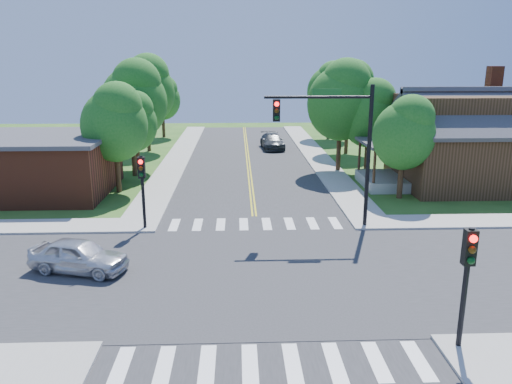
{
  "coord_description": "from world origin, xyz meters",
  "views": [
    {
      "loc": [
        -0.89,
        -18.49,
        8.31
      ],
      "look_at": [
        -0.02,
        4.57,
        2.2
      ],
      "focal_mm": 35.0,
      "sensor_mm": 36.0,
      "label": 1
    }
  ],
  "objects_px": {
    "signal_pole_se": "(468,266)",
    "house_ne": "(475,137)",
    "car_silver": "(79,256)",
    "car_dgrey": "(272,142)",
    "signal_mast_ne": "(336,133)",
    "signal_pole_nw": "(142,179)"
  },
  "relations": [
    {
      "from": "signal_pole_se",
      "to": "house_ne",
      "type": "xyz_separation_m",
      "value": [
        9.51,
        19.86,
        0.67
      ]
    },
    {
      "from": "house_ne",
      "to": "car_silver",
      "type": "relative_size",
      "value": 3.06
    },
    {
      "from": "car_silver",
      "to": "car_dgrey",
      "type": "distance_m",
      "value": 30.24
    },
    {
      "from": "signal_mast_ne",
      "to": "signal_pole_se",
      "type": "bearing_deg",
      "value": -81.44
    },
    {
      "from": "signal_mast_ne",
      "to": "car_dgrey",
      "type": "bearing_deg",
      "value": 93.51
    },
    {
      "from": "signal_mast_ne",
      "to": "house_ne",
      "type": "height_order",
      "value": "signal_mast_ne"
    },
    {
      "from": "signal_pole_se",
      "to": "house_ne",
      "type": "height_order",
      "value": "house_ne"
    },
    {
      "from": "signal_pole_se",
      "to": "car_silver",
      "type": "xyz_separation_m",
      "value": [
        -12.92,
        6.09,
        -1.98
      ]
    },
    {
      "from": "car_silver",
      "to": "signal_mast_ne",
      "type": "bearing_deg",
      "value": -49.92
    },
    {
      "from": "house_ne",
      "to": "car_dgrey",
      "type": "height_order",
      "value": "house_ne"
    },
    {
      "from": "house_ne",
      "to": "car_silver",
      "type": "height_order",
      "value": "house_ne"
    },
    {
      "from": "signal_mast_ne",
      "to": "signal_pole_se",
      "type": "relative_size",
      "value": 1.89
    },
    {
      "from": "signal_pole_nw",
      "to": "car_silver",
      "type": "xyz_separation_m",
      "value": [
        -1.72,
        -5.11,
        -1.98
      ]
    },
    {
      "from": "signal_mast_ne",
      "to": "signal_pole_se",
      "type": "height_order",
      "value": "signal_mast_ne"
    },
    {
      "from": "signal_pole_se",
      "to": "car_silver",
      "type": "height_order",
      "value": "signal_pole_se"
    },
    {
      "from": "signal_pole_se",
      "to": "house_ne",
      "type": "relative_size",
      "value": 0.29
    },
    {
      "from": "signal_pole_nw",
      "to": "house_ne",
      "type": "height_order",
      "value": "house_ne"
    },
    {
      "from": "car_silver",
      "to": "signal_pole_se",
      "type": "bearing_deg",
      "value": -99.68
    },
    {
      "from": "signal_pole_nw",
      "to": "house_ne",
      "type": "relative_size",
      "value": 0.29
    },
    {
      "from": "signal_pole_se",
      "to": "signal_pole_nw",
      "type": "height_order",
      "value": "same"
    },
    {
      "from": "car_dgrey",
      "to": "signal_pole_nw",
      "type": "bearing_deg",
      "value": -113.22
    },
    {
      "from": "car_dgrey",
      "to": "signal_mast_ne",
      "type": "bearing_deg",
      "value": -90.75
    }
  ]
}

